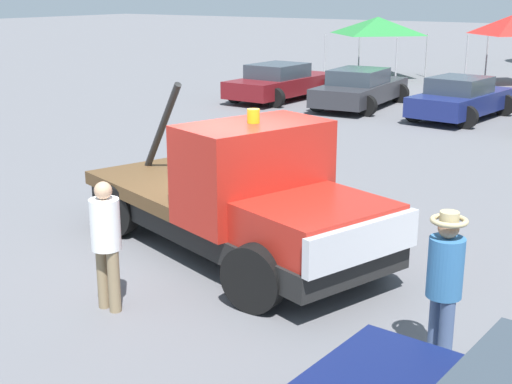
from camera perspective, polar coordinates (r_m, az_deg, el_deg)
ground_plane at (r=11.21m, az=-2.12°, el=-4.77°), size 160.00×160.00×0.00m
tow_truck at (r=10.66m, az=-1.08°, el=-0.67°), size 5.96×3.63×2.51m
person_near_truck at (r=7.80m, az=14.86°, el=-6.62°), size 0.39×0.39×1.76m
person_at_hood at (r=9.10m, az=-11.92°, el=-3.55°), size 0.38×0.38×1.70m
parked_car_maroon at (r=26.58m, az=1.97°, el=8.77°), size 2.53×4.95×1.34m
parked_car_charcoal at (r=25.11m, az=8.32°, el=8.19°), size 2.68×5.00×1.34m
parked_car_navy at (r=23.43m, az=16.07°, el=7.19°), size 2.64×4.43×1.34m
canopy_tent_green at (r=33.53m, az=9.71°, el=12.99°), size 3.53×3.53×2.75m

